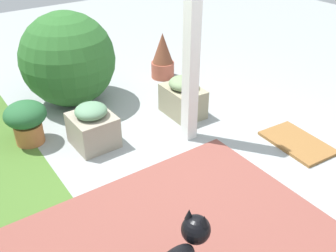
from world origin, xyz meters
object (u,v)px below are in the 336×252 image
at_px(stone_planter_nearest, 183,97).
at_px(round_shrub, 68,59).
at_px(stone_planter_mid, 93,126).
at_px(porch_pillar, 192,34).
at_px(doormat, 297,143).
at_px(terracotta_pot_spiky, 163,57).
at_px(terracotta_pot_broad, 26,120).

relative_size(stone_planter_nearest, round_shrub, 0.46).
height_order(stone_planter_mid, round_shrub, round_shrub).
bearing_deg(stone_planter_nearest, stone_planter_mid, 89.52).
bearing_deg(stone_planter_mid, porch_pillar, -116.48).
bearing_deg(doormat, terracotta_pot_spiky, 5.01).
xyz_separation_m(round_shrub, doormat, (-2.03, -1.39, -0.49)).
bearing_deg(terracotta_pot_broad, stone_planter_mid, -127.94).
bearing_deg(stone_planter_mid, terracotta_pot_broad, 52.06).
relative_size(terracotta_pot_broad, doormat, 0.65).
height_order(stone_planter_nearest, terracotta_pot_broad, stone_planter_nearest).
bearing_deg(stone_planter_nearest, round_shrub, 42.12).
distance_m(terracotta_pot_broad, doormat, 2.54).
distance_m(stone_planter_nearest, stone_planter_mid, 1.03).
height_order(porch_pillar, doormat, porch_pillar).
bearing_deg(terracotta_pot_broad, round_shrub, -50.44).
xyz_separation_m(porch_pillar, terracotta_pot_spiky, (1.32, -0.59, -0.75)).
height_order(porch_pillar, terracotta_pot_spiky, porch_pillar).
bearing_deg(terracotta_pot_spiky, round_shrub, 89.33).
bearing_deg(terracotta_pot_broad, doormat, -125.58).
distance_m(stone_planter_nearest, terracotta_pot_spiky, 1.00).
bearing_deg(terracotta_pot_spiky, doormat, -174.99).
xyz_separation_m(stone_planter_mid, round_shrub, (0.93, -0.18, 0.32)).
xyz_separation_m(round_shrub, terracotta_pot_spiky, (-0.01, -1.22, -0.23)).
xyz_separation_m(stone_planter_nearest, round_shrub, (0.94, 0.85, 0.31)).
bearing_deg(porch_pillar, doormat, -132.14).
distance_m(stone_planter_nearest, round_shrub, 1.30).
relative_size(stone_planter_mid, terracotta_pot_broad, 1.01).
distance_m(terracotta_pot_spiky, doormat, 2.04).
xyz_separation_m(porch_pillar, round_shrub, (1.33, 0.63, -0.51)).
distance_m(porch_pillar, stone_planter_nearest, 0.94).
bearing_deg(stone_planter_nearest, doormat, -153.38).
distance_m(porch_pillar, terracotta_pot_spiky, 1.63).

